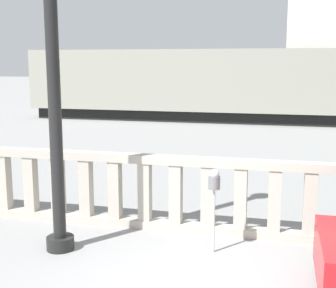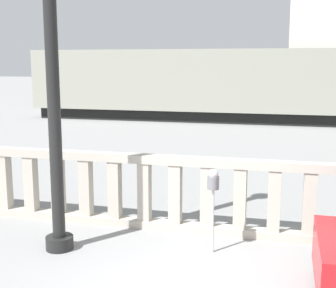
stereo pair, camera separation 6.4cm
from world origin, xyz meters
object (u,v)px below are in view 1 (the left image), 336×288
lamppost (52,42)px  train_far (330,78)px  parking_meter (214,186)px  train_near (308,85)px

lamppost → train_far: size_ratio=0.22×
parking_meter → train_far: bearing=82.1°
parking_meter → train_far: 29.56m
lamppost → parking_meter: bearing=11.3°
lamppost → train_near: 17.16m
train_far → train_near: bearing=-99.0°
train_near → parking_meter: bearing=-97.1°
train_near → train_far: size_ratio=0.97×
parking_meter → train_far: size_ratio=0.05×
lamppost → parking_meter: 3.11m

